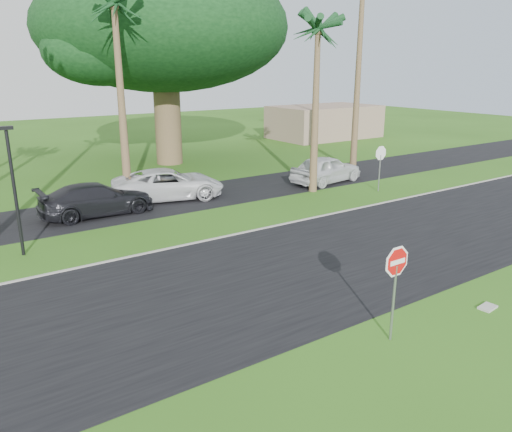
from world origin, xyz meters
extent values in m
plane|color=#2C5715|center=(0.00, 0.00, 0.00)|extent=(120.00, 120.00, 0.00)
cube|color=black|center=(0.00, 2.00, 0.01)|extent=(120.00, 8.00, 0.02)
cube|color=black|center=(0.00, 12.50, 0.01)|extent=(120.00, 5.00, 0.02)
cube|color=gray|center=(0.00, 6.05, 0.03)|extent=(120.00, 0.12, 0.06)
cylinder|color=gray|center=(0.50, -3.00, 1.00)|extent=(0.07, 0.07, 2.00)
cylinder|color=white|center=(0.50, -3.00, 2.10)|extent=(1.05, 0.02, 1.05)
cylinder|color=red|center=(0.50, -3.00, 2.10)|extent=(0.90, 0.02, 0.90)
cube|color=white|center=(0.50, -3.00, 2.10)|extent=(0.50, 0.02, 0.12)
cylinder|color=gray|center=(12.00, 8.00, 1.00)|extent=(0.07, 0.07, 2.00)
cylinder|color=white|center=(12.00, 8.00, 2.10)|extent=(1.05, 0.02, 1.05)
cylinder|color=red|center=(12.00, 8.00, 2.10)|extent=(0.90, 0.02, 0.90)
cube|color=white|center=(12.00, 8.00, 2.10)|extent=(0.50, 0.02, 0.12)
cone|color=brown|center=(0.00, 14.00, 4.75)|extent=(0.44, 0.44, 9.50)
cone|color=brown|center=(9.00, 10.00, 4.25)|extent=(0.44, 0.44, 8.50)
cone|color=brown|center=(15.00, 13.00, 6.00)|extent=(0.44, 0.44, 12.00)
cylinder|color=brown|center=(6.00, 22.00, 3.00)|extent=(1.80, 1.80, 6.00)
ellipsoid|color=black|center=(6.00, 22.00, 9.00)|extent=(16.50, 16.50, 8.25)
cylinder|color=black|center=(-6.00, 8.50, 2.25)|extent=(0.12, 0.12, 4.50)
cube|color=black|center=(-6.00, 8.50, 4.58)|extent=(0.45, 0.25, 0.12)
cube|color=gray|center=(24.00, 26.00, 1.50)|extent=(10.00, 6.00, 3.00)
imported|color=black|center=(-2.20, 12.00, 0.74)|extent=(5.14, 2.14, 1.49)
imported|color=silver|center=(1.74, 12.82, 0.78)|extent=(6.09, 3.84, 1.57)
imported|color=silver|center=(10.95, 11.12, 0.81)|extent=(4.95, 2.53, 1.61)
cube|color=#A2A39A|center=(4.09, -3.40, 0.03)|extent=(0.58, 0.41, 0.06)
camera|label=1|loc=(-8.51, -10.30, 6.57)|focal=35.00mm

